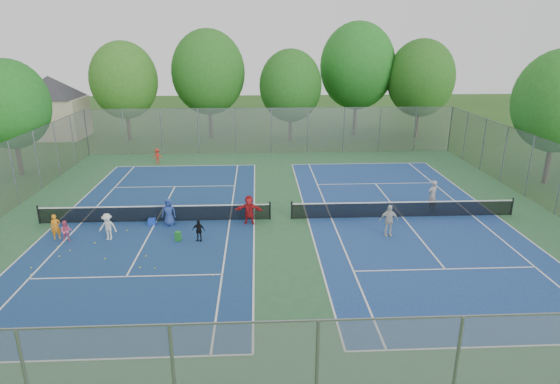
% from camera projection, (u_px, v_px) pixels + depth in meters
% --- Properties ---
extents(ground, '(120.00, 120.00, 0.00)m').
position_uv_depth(ground, '(281.00, 219.00, 26.53)').
color(ground, '#265019').
rests_on(ground, ground).
extents(court_pad, '(32.00, 32.00, 0.01)m').
position_uv_depth(court_pad, '(281.00, 219.00, 26.53)').
color(court_pad, '#2D6038').
rests_on(court_pad, ground).
extents(court_left, '(10.97, 23.77, 0.01)m').
position_uv_depth(court_left, '(156.00, 221.00, 26.20)').
color(court_left, navy).
rests_on(court_left, court_pad).
extents(court_right, '(10.97, 23.77, 0.01)m').
position_uv_depth(court_right, '(402.00, 217.00, 26.85)').
color(court_right, navy).
rests_on(court_right, court_pad).
extents(net_left, '(12.87, 0.10, 0.91)m').
position_uv_depth(net_left, '(156.00, 214.00, 26.06)').
color(net_left, black).
rests_on(net_left, ground).
extents(net_right, '(12.87, 0.10, 0.91)m').
position_uv_depth(net_right, '(403.00, 210.00, 26.71)').
color(net_right, black).
rests_on(net_right, ground).
extents(fence_north, '(32.00, 0.10, 4.00)m').
position_uv_depth(fence_north, '(272.00, 131.00, 41.07)').
color(fence_north, gray).
rests_on(fence_north, ground).
extents(house, '(11.03, 11.03, 7.30)m').
position_uv_depth(house, '(50.00, 96.00, 46.94)').
color(house, '#B7A88C').
rests_on(house, ground).
extents(tree_nw, '(6.40, 6.40, 9.58)m').
position_uv_depth(tree_nw, '(124.00, 80.00, 44.88)').
color(tree_nw, '#443326').
rests_on(tree_nw, ground).
extents(tree_nl, '(7.20, 7.20, 10.69)m').
position_uv_depth(tree_nl, '(208.00, 72.00, 46.00)').
color(tree_nl, '#443326').
rests_on(tree_nl, ground).
extents(tree_nc, '(6.00, 6.00, 8.85)m').
position_uv_depth(tree_nc, '(291.00, 86.00, 44.84)').
color(tree_nc, '#443326').
rests_on(tree_nc, ground).
extents(tree_nr, '(7.60, 7.60, 11.42)m').
position_uv_depth(tree_nr, '(357.00, 66.00, 47.49)').
color(tree_nr, '#443326').
rests_on(tree_nr, ground).
extents(tree_ne, '(6.60, 6.60, 9.77)m').
position_uv_depth(tree_ne, '(421.00, 78.00, 46.21)').
color(tree_ne, '#443326').
rests_on(tree_ne, ground).
extents(tree_side_w, '(5.60, 5.60, 8.47)m').
position_uv_depth(tree_side_w, '(9.00, 104.00, 33.48)').
color(tree_side_w, '#443326').
rests_on(tree_side_w, ground).
extents(tree_side_e, '(6.00, 6.00, 9.20)m').
position_uv_depth(tree_side_e, '(559.00, 101.00, 31.30)').
color(tree_side_e, '#443326').
rests_on(tree_side_e, ground).
extents(ball_crate, '(0.43, 0.43, 0.33)m').
position_uv_depth(ball_crate, '(152.00, 222.00, 25.74)').
color(ball_crate, blue).
rests_on(ball_crate, ground).
extents(ball_hopper, '(0.33, 0.33, 0.49)m').
position_uv_depth(ball_hopper, '(178.00, 236.00, 23.64)').
color(ball_hopper, '#258A2B').
rests_on(ball_hopper, ground).
extents(student_a, '(0.57, 0.48, 1.33)m').
position_uv_depth(student_a, '(56.00, 227.00, 23.73)').
color(student_a, orange).
rests_on(student_a, ground).
extents(student_b, '(0.60, 0.51, 1.11)m').
position_uv_depth(student_b, '(66.00, 231.00, 23.50)').
color(student_b, '#E0577B').
rests_on(student_b, ground).
extents(student_c, '(0.98, 0.66, 1.41)m').
position_uv_depth(student_c, '(108.00, 227.00, 23.64)').
color(student_c, silver).
rests_on(student_c, ground).
extents(student_d, '(0.71, 0.41, 1.14)m').
position_uv_depth(student_d, '(199.00, 230.00, 23.54)').
color(student_d, black).
rests_on(student_d, ground).
extents(student_e, '(0.76, 0.50, 1.56)m').
position_uv_depth(student_e, '(169.00, 212.00, 25.43)').
color(student_e, navy).
rests_on(student_e, ground).
extents(student_f, '(1.58, 0.69, 1.64)m').
position_uv_depth(student_f, '(249.00, 210.00, 25.62)').
color(student_f, '#B0191C').
rests_on(student_f, ground).
extents(child_far_baseline, '(0.86, 0.57, 1.24)m').
position_uv_depth(child_far_baseline, '(158.00, 156.00, 38.09)').
color(child_far_baseline, '#B32A19').
rests_on(child_far_baseline, ground).
extents(instructor, '(0.81, 0.70, 1.86)m').
position_uv_depth(instructor, '(432.00, 195.00, 27.62)').
color(instructor, '#959597').
rests_on(instructor, ground).
extents(teen_court_b, '(1.01, 0.43, 1.71)m').
position_uv_depth(teen_court_b, '(389.00, 220.00, 24.07)').
color(teen_court_b, silver).
rests_on(teen_court_b, ground).
extents(tennis_ball_0, '(0.07, 0.07, 0.07)m').
position_uv_depth(tennis_ball_0, '(140.00, 268.00, 20.86)').
color(tennis_ball_0, '#B9D531').
rests_on(tennis_ball_0, ground).
extents(tennis_ball_1, '(0.07, 0.07, 0.07)m').
position_uv_depth(tennis_ball_1, '(58.00, 247.00, 22.93)').
color(tennis_ball_1, '#B7C92E').
rests_on(tennis_ball_1, ground).
extents(tennis_ball_2, '(0.07, 0.07, 0.07)m').
position_uv_depth(tennis_ball_2, '(212.00, 276.00, 20.19)').
color(tennis_ball_2, '#B3CC2F').
rests_on(tennis_ball_2, ground).
extents(tennis_ball_3, '(0.07, 0.07, 0.07)m').
position_uv_depth(tennis_ball_3, '(70.00, 251.00, 22.53)').
color(tennis_ball_3, '#AAC62E').
rests_on(tennis_ball_3, ground).
extents(tennis_ball_4, '(0.07, 0.07, 0.07)m').
position_uv_depth(tennis_ball_4, '(31.00, 268.00, 20.84)').
color(tennis_ball_4, '#D2E836').
rests_on(tennis_ball_4, ground).
extents(tennis_ball_5, '(0.07, 0.07, 0.07)m').
position_uv_depth(tennis_ball_5, '(59.00, 257.00, 21.92)').
color(tennis_ball_5, '#C7F037').
rests_on(tennis_ball_5, ground).
extents(tennis_ball_6, '(0.07, 0.07, 0.07)m').
position_uv_depth(tennis_ball_6, '(146.00, 256.00, 21.96)').
color(tennis_ball_6, '#CDDB33').
rests_on(tennis_ball_6, ground).
extents(tennis_ball_7, '(0.07, 0.07, 0.07)m').
position_uv_depth(tennis_ball_7, '(155.00, 269.00, 20.78)').
color(tennis_ball_7, '#AECB2F').
rests_on(tennis_ball_7, ground).
extents(tennis_ball_8, '(0.07, 0.07, 0.07)m').
position_uv_depth(tennis_ball_8, '(105.00, 259.00, 21.70)').
color(tennis_ball_8, '#C5EC37').
rests_on(tennis_ball_8, ground).
extents(tennis_ball_9, '(0.07, 0.07, 0.07)m').
position_uv_depth(tennis_ball_9, '(31.00, 275.00, 20.24)').
color(tennis_ball_9, '#B4C82E').
rests_on(tennis_ball_9, ground).
extents(tennis_ball_10, '(0.07, 0.07, 0.07)m').
position_uv_depth(tennis_ball_10, '(95.00, 243.00, 23.37)').
color(tennis_ball_10, '#DDEA36').
rests_on(tennis_ball_10, ground).
extents(tennis_ball_11, '(0.07, 0.07, 0.07)m').
position_uv_depth(tennis_ball_11, '(127.00, 231.00, 24.88)').
color(tennis_ball_11, '#A4C72E').
rests_on(tennis_ball_11, ground).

